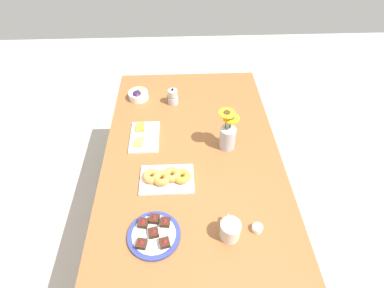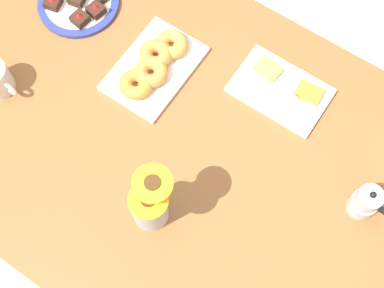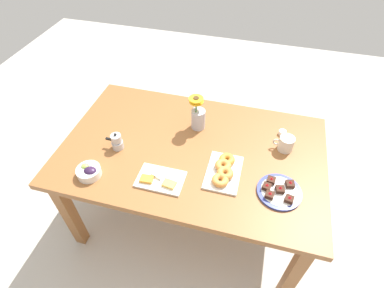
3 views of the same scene
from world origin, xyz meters
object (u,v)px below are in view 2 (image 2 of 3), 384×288
at_px(cheese_platter, 282,89).
at_px(dessert_plate, 79,2).
at_px(dining_table, 192,160).
at_px(croissant_platter, 154,65).
at_px(flower_vase, 149,205).
at_px(moka_pot, 365,202).

distance_m(cheese_platter, dessert_plate, 0.65).
height_order(cheese_platter, dessert_plate, dessert_plate).
bearing_deg(dining_table, cheese_platter, 69.08).
xyz_separation_m(croissant_platter, flower_vase, (0.24, -0.34, 0.06)).
bearing_deg(dining_table, flower_vase, -85.98).
bearing_deg(dessert_plate, croissant_platter, -9.75).
xyz_separation_m(dining_table, croissant_platter, (-0.22, 0.14, 0.11)).
distance_m(dining_table, moka_pot, 0.47).
height_order(dining_table, flower_vase, flower_vase).
xyz_separation_m(dessert_plate, moka_pot, (0.98, -0.09, 0.04)).
relative_size(dining_table, croissant_platter, 5.67).
bearing_deg(flower_vase, croissant_platter, 124.66).
distance_m(croissant_platter, dessert_plate, 0.32).
bearing_deg(moka_pot, croissant_platter, 177.24).
relative_size(dining_table, flower_vase, 6.46).
bearing_deg(dining_table, moka_pot, 13.83).
relative_size(croissant_platter, flower_vase, 1.14).
distance_m(cheese_platter, flower_vase, 0.50).
relative_size(cheese_platter, moka_pot, 2.18).
bearing_deg(flower_vase, dessert_plate, 144.14).
height_order(dessert_plate, moka_pot, moka_pot).
xyz_separation_m(dessert_plate, flower_vase, (0.55, -0.40, 0.07)).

